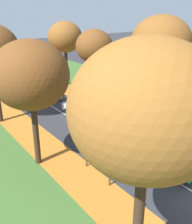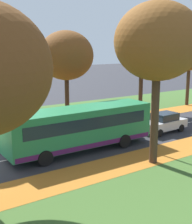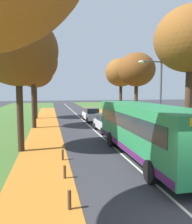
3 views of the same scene
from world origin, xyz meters
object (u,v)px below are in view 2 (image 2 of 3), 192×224
Objects in this scene: tree_right_near at (158,42)px; car_silver_lead at (164,123)px; tree_left_far at (190,52)px; bollard_fifth at (57,130)px; bollard_fourth at (27,135)px; tree_left_mid at (142,50)px; streetlamp_right at (150,97)px; tree_left_near at (66,56)px; bus at (80,127)px.

tree_right_near is 2.25× the size of car_silver_lead.
bollard_fifth is at bearing -82.54° from tree_left_far.
tree_left_far is 20.44m from tree_right_near.
bollard_fifth is (0.06, 2.53, 0.01)m from bollard_fourth.
bollard_fourth is at bearing -91.37° from bollard_fifth.
tree_left_mid is 12.97m from bollard_fifth.
tree_right_near is 4.16m from streetlamp_right.
tree_left_far reaches higher than tree_left_near.
bollard_fifth is at bearing 173.40° from bus.
tree_right_near is 0.92× the size of bus.
car_silver_lead is at bearing 90.55° from bus.
tree_right_near is 7.54m from bus.
tree_left_mid is at bearing 88.55° from tree_left_near.
bus is 8.18m from car_silver_lead.
tree_left_far is at bearing 124.12° from tree_right_near.
bollard_fifth is 8.61m from streetlamp_right.
car_silver_lead is at bearing -27.48° from tree_left_mid.
tree_left_far is at bearing 121.63° from car_silver_lead.
tree_left_near is at bearing 115.90° from bollard_fourth.
tree_right_near is at bearing -1.75° from tree_left_near.
bus reaches higher than car_silver_lead.
tree_left_near is 16.56m from tree_left_far.
tree_left_mid is 2.09× the size of car_silver_lead.
tree_left_mid reaches higher than bus.
car_silver_lead is (-4.49, 5.59, -6.45)m from tree_right_near.
bollard_fourth is at bearing -156.61° from bus.
tree_right_near is at bearing 26.69° from bollard_fourth.
tree_left_far is at bearing 91.92° from tree_left_mid.
streetlamp_right reaches higher than car_silver_lead.
tree_right_near reaches higher than bollard_fourth.
tree_left_mid reaches higher than car_silver_lead.
bollard_fourth is at bearing -114.19° from car_silver_lead.
tree_left_far is 0.90× the size of tree_right_near.
bus is at bearing -70.08° from tree_left_far.
car_silver_lead is (-2.69, 4.32, -2.92)m from streetlamp_right.
tree_left_near is at bearing 135.90° from bollard_fifth.
tree_left_mid is (0.22, 8.73, 0.44)m from tree_left_near.
streetlamp_right is 5.05m from bus.
car_silver_lead is at bearing 121.84° from streetlamp_right.
streetlamp_right is at bearing -58.31° from tree_left_far.
tree_right_near reaches higher than tree_left_mid.
tree_left_far reaches higher than bollard_fourth.
tree_left_near is 9.97m from streetlamp_right.
tree_left_mid is at bearing 152.52° from car_silver_lead.
tree_left_far is 18.57m from streetlamp_right.
bollard_fifth is at bearing -167.37° from tree_right_near.
tree_left_far reaches higher than bus.
tree_right_near reaches higher than bus.
tree_left_mid is 0.93× the size of tree_right_near.
tree_left_mid is 9.54m from car_silver_lead.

